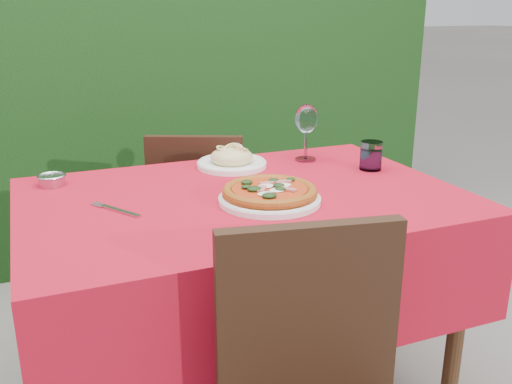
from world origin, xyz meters
name	(u,v)px	position (x,y,z in m)	size (l,w,h in m)	color
hedge	(136,77)	(0.00, 1.55, 0.92)	(3.20, 0.55, 1.78)	black
dining_table	(244,242)	(0.00, 0.00, 0.60)	(1.26, 0.86, 0.75)	#452716
chair_far	(199,215)	(0.04, 0.62, 0.47)	(0.48, 0.48, 0.81)	black
pizza_plate	(270,194)	(0.04, -0.09, 0.77)	(0.32, 0.32, 0.05)	white
pasta_plate	(232,160)	(0.07, 0.29, 0.77)	(0.24, 0.24, 0.07)	white
water_glass	(371,157)	(0.49, 0.09, 0.79)	(0.07, 0.07, 0.10)	silver
wine_glass	(306,121)	(0.35, 0.28, 0.89)	(0.08, 0.08, 0.20)	silver
fork	(120,211)	(-0.36, -0.01, 0.75)	(0.02, 0.20, 0.01)	#ADAEB4
steel_ramekin	(52,181)	(-0.51, 0.31, 0.76)	(0.08, 0.08, 0.03)	#B9B8C0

